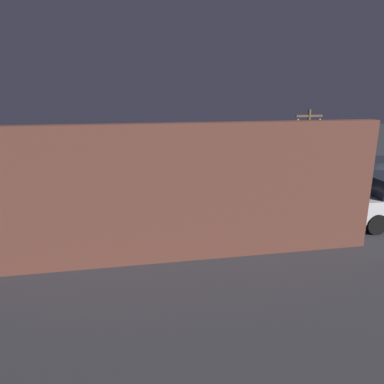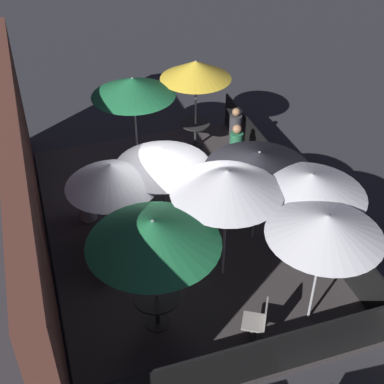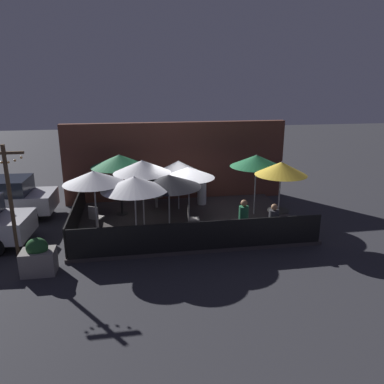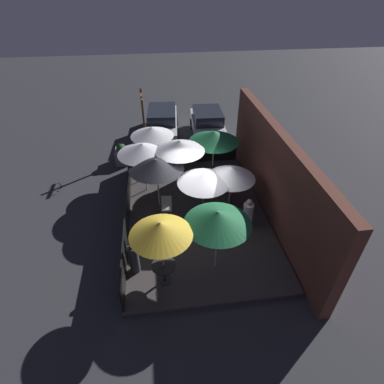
{
  "view_description": "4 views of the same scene",
  "coord_description": "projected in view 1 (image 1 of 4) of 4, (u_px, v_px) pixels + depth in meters",
  "views": [
    {
      "loc": [
        1.68,
        11.81,
        4.32
      ],
      "look_at": [
        -0.5,
        0.33,
        1.04
      ],
      "focal_mm": 35.0,
      "sensor_mm": 36.0,
      "label": 1
    },
    {
      "loc": [
        -8.65,
        2.48,
        7.78
      ],
      "look_at": [
        -0.06,
        -0.34,
        1.05
      ],
      "focal_mm": 50.0,
      "sensor_mm": 36.0,
      "label": 2
    },
    {
      "loc": [
        -2.01,
        -13.24,
        5.24
      ],
      "look_at": [
        0.26,
        0.38,
        1.1
      ],
      "focal_mm": 35.0,
      "sensor_mm": 36.0,
      "label": 3
    },
    {
      "loc": [
        9.05,
        -1.37,
        8.0
      ],
      "look_at": [
        0.13,
        -0.2,
        1.33
      ],
      "focal_mm": 28.0,
      "sensor_mm": 36.0,
      "label": 4
    }
  ],
  "objects": [
    {
      "name": "fence_side_left",
      "position": [
        289.0,
        197.0,
        13.2
      ],
      "size": [
        0.05,
        5.26,
        0.95
      ],
      "color": "black",
      "rests_on": "patio_deck"
    },
    {
      "name": "dining_table_0",
      "position": [
        85.0,
        193.0,
        13.27
      ],
      "size": [
        0.76,
        0.76,
        0.73
      ],
      "color": "black",
      "rests_on": "patio_deck"
    },
    {
      "name": "patio_umbrella_3",
      "position": [
        191.0,
        151.0,
        13.59
      ],
      "size": [
        2.14,
        2.14,
        2.17
      ],
      "color": "#B2B2B7",
      "rests_on": "patio_deck"
    },
    {
      "name": "patio_chair_2",
      "position": [
        216.0,
        216.0,
        11.06
      ],
      "size": [
        0.52,
        0.52,
        0.95
      ],
      "rotation": [
        0.0,
        0.0,
        -2.77
      ],
      "color": "gray",
      "rests_on": "patio_deck"
    },
    {
      "name": "planter_box",
      "position": [
        271.0,
        178.0,
        16.35
      ],
      "size": [
        0.92,
        0.64,
        1.07
      ],
      "color": "gray",
      "rests_on": "ground_plane"
    },
    {
      "name": "patio_umbrella_2",
      "position": [
        220.0,
        147.0,
        12.73
      ],
      "size": [
        2.03,
        2.03,
        2.47
      ],
      "color": "#B2B2B7",
      "rests_on": "patio_deck"
    },
    {
      "name": "patio_chair_1",
      "position": [
        265.0,
        194.0,
        13.49
      ],
      "size": [
        0.55,
        0.55,
        0.9
      ],
      "rotation": [
        0.0,
        0.0,
        1.04
      ],
      "color": "gray",
      "rests_on": "patio_deck"
    },
    {
      "name": "patio_umbrella_7",
      "position": [
        253.0,
        142.0,
        14.04
      ],
      "size": [
        1.92,
        1.92,
        2.41
      ],
      "color": "#B2B2B7",
      "rests_on": "patio_deck"
    },
    {
      "name": "fence_front",
      "position": [
        166.0,
        183.0,
        15.02
      ],
      "size": [
        7.99,
        0.05,
        0.95
      ],
      "color": "black",
      "rests_on": "patio_deck"
    },
    {
      "name": "building_wall",
      "position": [
        192.0,
        194.0,
        9.36
      ],
      "size": [
        9.79,
        0.36,
        3.5
      ],
      "color": "brown",
      "rests_on": "ground_plane"
    },
    {
      "name": "patio_chair_0",
      "position": [
        171.0,
        193.0,
        13.58
      ],
      "size": [
        0.43,
        0.43,
        0.93
      ],
      "rotation": [
        0.0,
        0.0,
        -0.09
      ],
      "color": "gray",
      "rests_on": "patio_deck"
    },
    {
      "name": "patio_umbrella_1",
      "position": [
        259.0,
        156.0,
        11.43
      ],
      "size": [
        2.19,
        2.19,
        2.4
      ],
      "color": "#B2B2B7",
      "rests_on": "patio_deck"
    },
    {
      "name": "patio_umbrella_8",
      "position": [
        218.0,
        145.0,
        14.25
      ],
      "size": [
        2.09,
        2.09,
        2.28
      ],
      "color": "#B2B2B7",
      "rests_on": "patio_deck"
    },
    {
      "name": "light_post",
      "position": [
        307.0,
        148.0,
        14.94
      ],
      "size": [
        1.1,
        0.12,
        3.49
      ],
      "color": "brown",
      "rests_on": "ground_plane"
    },
    {
      "name": "ground_plane",
      "position": [
        176.0,
        220.0,
        12.64
      ],
      "size": [
        60.0,
        60.0,
        0.0
      ],
      "primitive_type": "plane",
      "color": "#2D2D33"
    },
    {
      "name": "parked_car_0",
      "position": [
        363.0,
        179.0,
        14.67
      ],
      "size": [
        4.55,
        2.05,
        1.62
      ],
      "rotation": [
        0.0,
        0.0,
        -0.08
      ],
      "color": "silver",
      "rests_on": "ground_plane"
    },
    {
      "name": "patron_1",
      "position": [
        126.0,
        186.0,
        14.05
      ],
      "size": [
        0.37,
        0.37,
        1.35
      ],
      "rotation": [
        0.0,
        0.0,
        4.87
      ],
      "color": "#236642",
      "rests_on": "patio_deck"
    },
    {
      "name": "patio_umbrella_4",
      "position": [
        172.0,
        165.0,
        11.87
      ],
      "size": [
        1.96,
        1.96,
        2.01
      ],
      "color": "#B2B2B7",
      "rests_on": "patio_deck"
    },
    {
      "name": "patio_deck",
      "position": [
        176.0,
        218.0,
        12.62
      ],
      "size": [
        8.19,
        5.46,
        0.12
      ],
      "color": "#383333",
      "rests_on": "ground_plane"
    },
    {
      "name": "patio_umbrella_0",
      "position": [
        81.0,
        147.0,
        12.83
      ],
      "size": [
        1.79,
        1.79,
        2.46
      ],
      "color": "#B2B2B7",
      "rests_on": "patio_deck"
    },
    {
      "name": "patio_umbrella_6",
      "position": [
        87.0,
        157.0,
        11.33
      ],
      "size": [
        2.01,
        2.01,
        2.39
      ],
      "color": "#B2B2B7",
      "rests_on": "patio_deck"
    },
    {
      "name": "patio_umbrella_5",
      "position": [
        186.0,
        173.0,
        10.89
      ],
      "size": [
        1.84,
        1.84,
        2.03
      ],
      "color": "#B2B2B7",
      "rests_on": "patio_deck"
    },
    {
      "name": "patron_2",
      "position": [
        152.0,
        220.0,
        10.59
      ],
      "size": [
        0.51,
        0.51,
        1.26
      ],
      "rotation": [
        0.0,
        0.0,
        1.16
      ],
      "color": "silver",
      "rests_on": "patio_deck"
    },
    {
      "name": "patron_0",
      "position": [
        101.0,
        186.0,
        14.23
      ],
      "size": [
        0.45,
        0.45,
        1.28
      ],
      "rotation": [
        0.0,
        0.0,
        3.76
      ],
      "color": "#333338",
      "rests_on": "patio_deck"
    },
    {
      "name": "dining_table_1",
      "position": [
        257.0,
        206.0,
        11.86
      ],
      "size": [
        0.84,
        0.84,
        0.72
      ],
      "color": "black",
      "rests_on": "patio_deck"
    }
  ]
}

